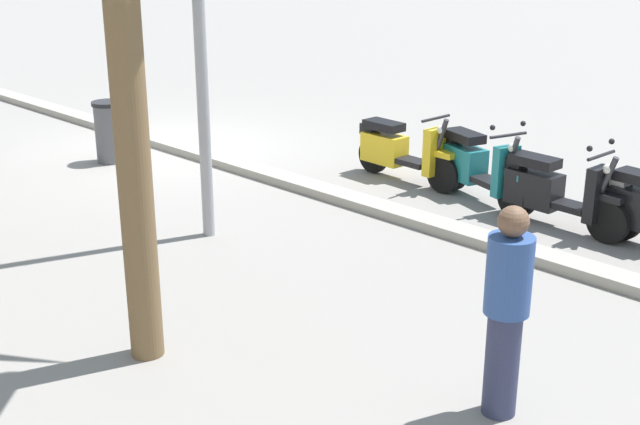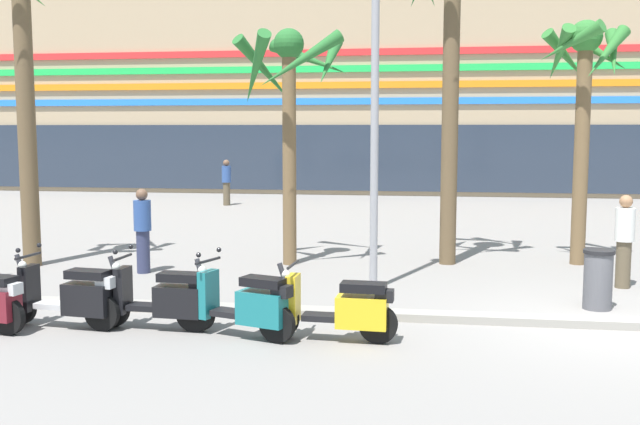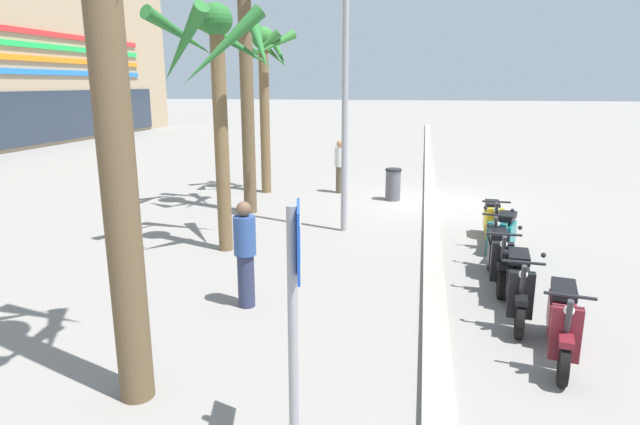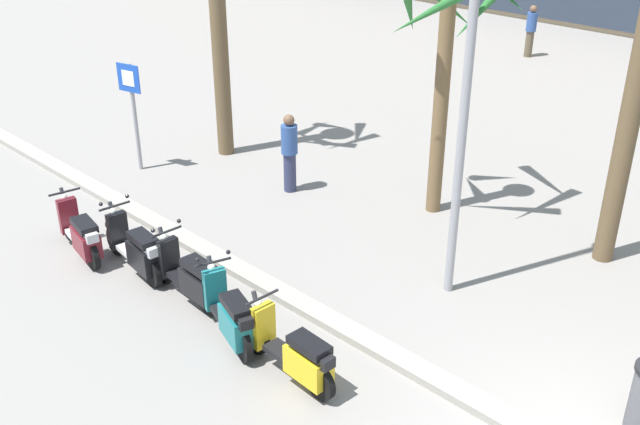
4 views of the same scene
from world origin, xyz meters
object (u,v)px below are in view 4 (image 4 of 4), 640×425
(scooter_teal_gap_after_mid, at_px, (230,314))
(scooter_yellow_tail_end, at_px, (294,353))
(street_lamp, at_px, (473,18))
(crossing_sign, at_px, (133,105))
(pedestrian_window_shopping, at_px, (531,30))
(scooter_black_lead_nearest, at_px, (189,276))
(scooter_maroon_mid_front, at_px, (81,234))
(scooter_black_second_in_line, at_px, (136,249))
(palm_tree_far_corner, at_px, (449,22))
(pedestrian_strolling_near_curb, at_px, (289,151))

(scooter_teal_gap_after_mid, bearing_deg, scooter_yellow_tail_end, 1.74)
(scooter_teal_gap_after_mid, distance_m, street_lamp, 5.41)
(street_lamp, bearing_deg, crossing_sign, -174.70)
(pedestrian_window_shopping, bearing_deg, scooter_black_lead_nearest, -77.45)
(scooter_maroon_mid_front, distance_m, scooter_black_second_in_line, 1.23)
(scooter_black_lead_nearest, bearing_deg, palm_tree_far_corner, 80.88)
(scooter_teal_gap_after_mid, bearing_deg, scooter_black_second_in_line, 177.33)
(crossing_sign, bearing_deg, scooter_black_lead_nearest, -25.43)
(scooter_maroon_mid_front, bearing_deg, scooter_black_second_in_line, 16.82)
(scooter_maroon_mid_front, distance_m, palm_tree_far_corner, 7.48)
(scooter_black_second_in_line, bearing_deg, pedestrian_strolling_near_curb, 97.35)
(crossing_sign, bearing_deg, scooter_maroon_mid_front, -48.33)
(scooter_black_lead_nearest, height_order, palm_tree_far_corner, palm_tree_far_corner)
(scooter_teal_gap_after_mid, xyz_separation_m, pedestrian_window_shopping, (-5.04, 17.10, 0.43))
(scooter_black_lead_nearest, relative_size, pedestrian_window_shopping, 1.04)
(palm_tree_far_corner, xyz_separation_m, pedestrian_strolling_near_curb, (-2.71, -1.38, -2.84))
(scooter_maroon_mid_front, xyz_separation_m, palm_tree_far_corner, (3.36, 5.82, 3.27))
(scooter_black_second_in_line, bearing_deg, scooter_yellow_tail_end, -1.22)
(scooter_teal_gap_after_mid, relative_size, scooter_yellow_tail_end, 0.93)
(pedestrian_window_shopping, xyz_separation_m, street_lamp, (6.52, -13.74, 3.53))
(scooter_yellow_tail_end, xyz_separation_m, pedestrian_window_shopping, (-6.32, 17.06, 0.45))
(scooter_yellow_tail_end, bearing_deg, scooter_maroon_mid_front, -176.92)
(scooter_black_second_in_line, relative_size, scooter_black_lead_nearest, 1.05)
(scooter_black_second_in_line, xyz_separation_m, scooter_black_lead_nearest, (1.33, 0.11, -0.01))
(pedestrian_strolling_near_curb, bearing_deg, crossing_sign, -154.01)
(scooter_maroon_mid_front, relative_size, pedestrian_window_shopping, 1.06)
(pedestrian_strolling_near_curb, xyz_separation_m, street_lamp, (4.62, -0.84, 3.55))
(scooter_black_lead_nearest, distance_m, pedestrian_window_shopping, 17.29)
(palm_tree_far_corner, relative_size, pedestrian_window_shopping, 2.87)
(street_lamp, bearing_deg, scooter_yellow_tail_end, -93.37)
(pedestrian_strolling_near_curb, distance_m, street_lamp, 5.88)
(scooter_maroon_mid_front, relative_size, street_lamp, 0.25)
(scooter_teal_gap_after_mid, xyz_separation_m, pedestrian_strolling_near_curb, (-3.14, 4.20, 0.42))
(palm_tree_far_corner, height_order, pedestrian_strolling_near_curb, palm_tree_far_corner)
(scooter_black_lead_nearest, relative_size, street_lamp, 0.24)
(scooter_black_lead_nearest, xyz_separation_m, palm_tree_far_corner, (0.86, 5.35, 3.27))
(scooter_black_second_in_line, xyz_separation_m, street_lamp, (4.09, 3.24, 3.97))
(pedestrian_window_shopping, height_order, street_lamp, street_lamp)
(crossing_sign, relative_size, pedestrian_strolling_near_curb, 1.43)
(scooter_teal_gap_after_mid, xyz_separation_m, street_lamp, (1.48, 3.37, 3.96))
(crossing_sign, distance_m, palm_tree_far_corner, 6.97)
(scooter_maroon_mid_front, xyz_separation_m, pedestrian_window_shopping, (-1.25, 17.34, 0.45))
(scooter_yellow_tail_end, bearing_deg, scooter_black_second_in_line, 178.78)
(crossing_sign, bearing_deg, pedestrian_strolling_near_curb, 25.99)
(pedestrian_strolling_near_curb, height_order, street_lamp, street_lamp)
(scooter_teal_gap_after_mid, height_order, street_lamp, street_lamp)
(scooter_maroon_mid_front, xyz_separation_m, pedestrian_strolling_near_curb, (0.65, 4.44, 0.44))
(scooter_black_lead_nearest, bearing_deg, pedestrian_window_shopping, 102.55)
(scooter_maroon_mid_front, relative_size, scooter_teal_gap_after_mid, 1.04)
(scooter_black_second_in_line, distance_m, crossing_sign, 4.62)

